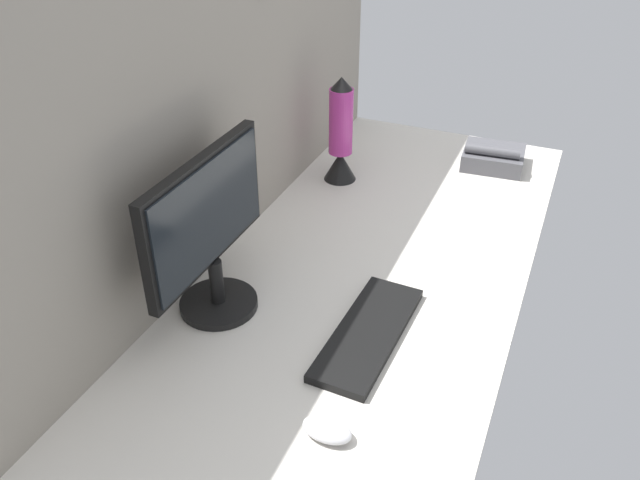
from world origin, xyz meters
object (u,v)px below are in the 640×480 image
Objects in this scene: keyboard at (368,333)px; mouse at (327,430)px; monitor at (208,229)px; lava_lamp at (341,138)px; desk_phone at (493,157)px.

mouse reaches higher than keyboard.
monitor reaches higher than lava_lamp.
keyboard is 1.13× the size of lava_lamp.
mouse is at bearing -159.52° from lava_lamp.
monitor reaches higher than desk_phone.
lava_lamp is at bearing 123.22° from desk_phone.
desk_phone is at bearing -56.78° from lava_lamp.
lava_lamp is at bearing 21.63° from mouse.
lava_lamp reaches higher than desk_phone.
desk_phone is at bearing -3.48° from keyboard.
lava_lamp is 51.80cm from desk_phone.
mouse is (-28.72, -2.30, 0.70)cm from keyboard.
monitor is at bearing 177.84° from lava_lamp.
monitor is 70.89cm from lava_lamp.
lava_lamp reaches higher than keyboard.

